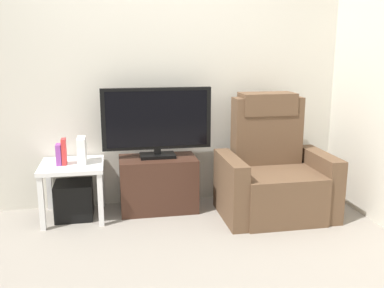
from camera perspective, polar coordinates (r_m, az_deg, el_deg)
The scene contains 10 objects.
ground_plane at distance 3.31m, azimuth -3.31°, elevation -14.04°, with size 6.40×6.40×0.00m, color gray.
wall_back at distance 4.08m, azimuth -5.65°, elevation 10.02°, with size 6.40×0.06×2.60m, color beige.
tv_stand at distance 4.01m, azimuth -4.50°, elevation -5.26°, with size 0.70×0.40×0.50m.
television at distance 3.89m, azimuth -4.68°, elevation 3.07°, with size 0.99×0.20×0.64m.
recliner_armchair at distance 3.97m, azimuth 10.73°, elevation -3.84°, with size 0.98×0.78×1.08m.
side_table at distance 3.91m, azimuth -15.61°, elevation -3.65°, with size 0.54×0.54×0.50m.
subwoofer_box at distance 3.99m, azimuth -15.39°, elevation -7.18°, with size 0.32×0.32×0.32m, color black.
book_leftmost at distance 3.86m, azimuth -17.26°, elevation -1.34°, with size 0.04×0.11×0.18m, color purple.
book_middle at distance 3.85m, azimuth -16.64°, elevation -0.98°, with size 0.04×0.10×0.23m, color red.
game_console at distance 3.87m, azimuth -14.44°, elevation -0.81°, with size 0.07×0.20×0.22m, color white.
Camera 1 is at (-0.37, -2.93, 1.49)m, focal length 40.15 mm.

